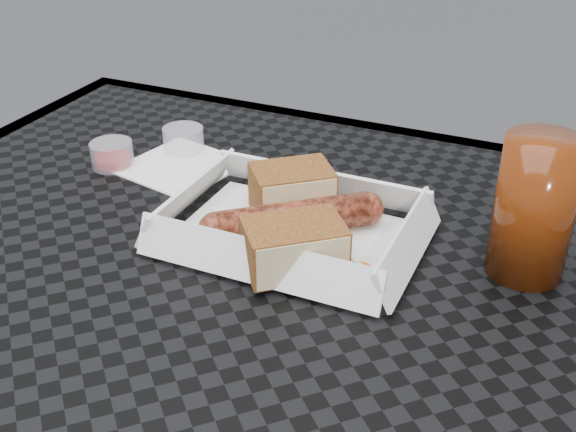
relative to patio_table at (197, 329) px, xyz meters
The scene contains 10 objects.
patio_table is the anchor object (origin of this frame).
food_tray 0.13m from the patio_table, 52.09° to the left, with size 0.22×0.15×0.00m, color white.
bratwurst 0.15m from the patio_table, 51.83° to the left, with size 0.15×0.13×0.04m.
bread_near 0.17m from the patio_table, 69.22° to the left, with size 0.08×0.06×0.05m, color brown.
bread_far 0.14m from the patio_table, 19.16° to the left, with size 0.09×0.06×0.05m, color brown.
veg_garnish 0.17m from the patio_table, 15.59° to the left, with size 0.03×0.03×0.00m.
napkin 0.23m from the patio_table, 124.19° to the left, with size 0.12×0.12×0.00m, color white.
condiment_cup_sauce 0.26m from the patio_table, 143.19° to the left, with size 0.05×0.05×0.03m, color maroon.
condiment_cup_empty 0.27m from the patio_table, 122.82° to the left, with size 0.05×0.05×0.03m, color silver.
drink_glass 0.34m from the patio_table, 22.67° to the left, with size 0.07×0.07×0.13m, color #551E07.
Camera 1 is at (0.31, -0.47, 1.12)m, focal length 45.00 mm.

